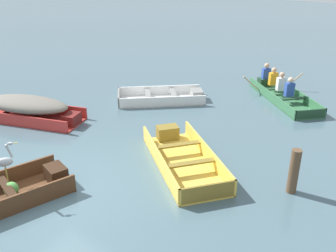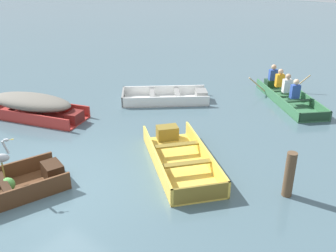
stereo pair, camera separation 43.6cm
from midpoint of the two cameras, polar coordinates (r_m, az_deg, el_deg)
name	(u,v)px [view 1 (the left image)]	position (r m, az deg, el deg)	size (l,w,h in m)	color
ground_plane	(51,191)	(8.20, -18.87, -9.33)	(80.00, 80.00, 0.00)	#47606B
skiff_white_near_moored	(165,97)	(12.48, -1.51, 4.36)	(2.85, 2.79, 0.34)	white
skiff_red_mid_moored	(27,107)	(11.72, -21.63, 2.73)	(3.47, 2.17, 0.69)	#AD2D28
skiff_yellow_far_moored	(182,157)	(8.73, 0.65, -4.69)	(3.14, 2.77, 0.39)	#E5BC47
rowboat_green_with_crew	(280,91)	(13.24, 15.87, 5.07)	(3.20, 3.03, 0.88)	#387047
heron_on_dinghy	(5,161)	(7.83, -25.09, -4.84)	(0.33, 0.41, 0.84)	olive
mooring_post	(294,171)	(7.83, 17.12, -6.64)	(0.20, 0.20, 0.96)	brown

